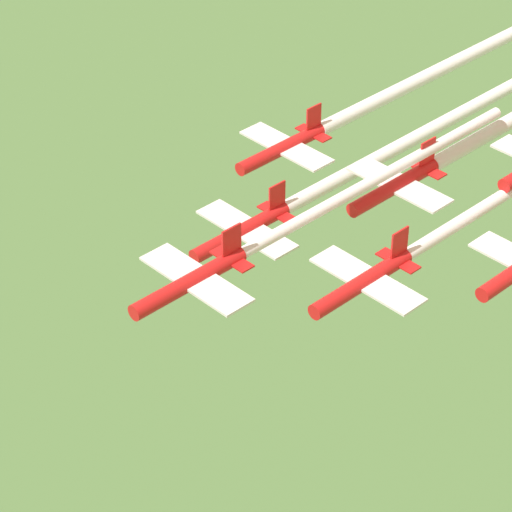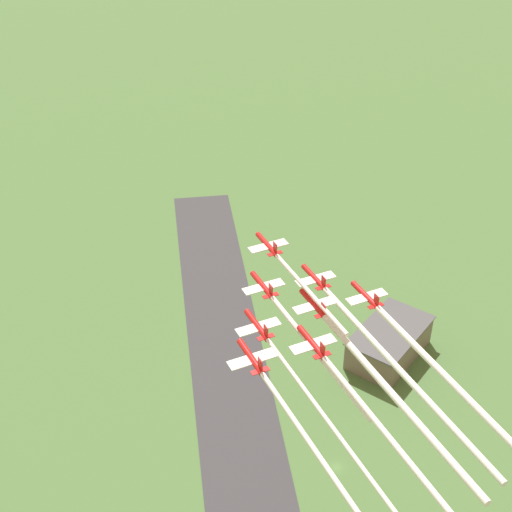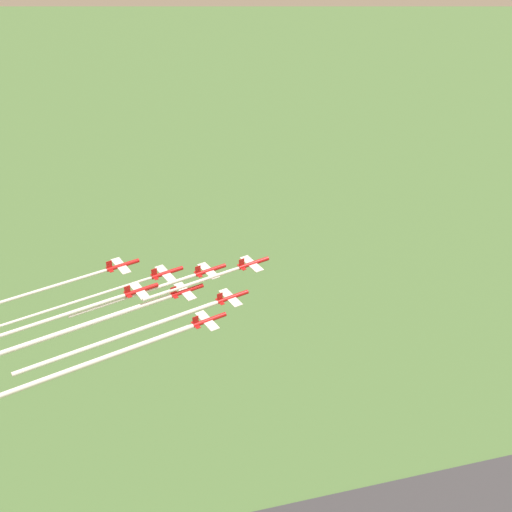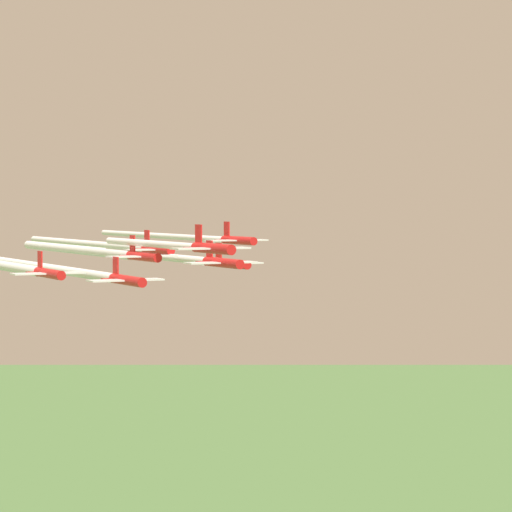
{
  "view_description": "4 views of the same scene",
  "coord_description": "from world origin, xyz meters",
  "px_view_note": "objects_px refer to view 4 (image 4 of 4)",
  "views": [
    {
      "loc": [
        76.28,
        -55.11,
        175.4
      ],
      "look_at": [
        55.38,
        8.81,
        127.05
      ],
      "focal_mm": 85.0,
      "sensor_mm": 36.0,
      "label": 1
    },
    {
      "loc": [
        157.87,
        80.53,
        211.47
      ],
      "look_at": [
        52.85,
        2.13,
        123.44
      ],
      "focal_mm": 50.0,
      "sensor_mm": 36.0,
      "label": 2
    },
    {
      "loc": [
        -32.3,
        148.38,
        233.93
      ],
      "look_at": [
        53.7,
        0.49,
        126.63
      ],
      "focal_mm": 50.0,
      "sensor_mm": 36.0,
      "label": 3
    },
    {
      "loc": [
        -54.59,
        -76.25,
        131.79
      ],
      "look_at": [
        54.88,
        0.7,
        126.19
      ],
      "focal_mm": 85.0,
      "sensor_mm": 36.0,
      "label": 4
    }
  ],
  "objects_px": {
    "jet_0": "(212,248)",
    "jet_5": "(48,273)",
    "jet_2": "(126,280)",
    "jet_3": "(230,263)",
    "jet_6": "(237,240)",
    "jet_7": "(156,249)",
    "jet_4": "(143,256)",
    "jet_1": "(222,262)"
  },
  "relations": [
    {
      "from": "jet_0",
      "to": "jet_5",
      "type": "xyz_separation_m",
      "value": [
        -1.0,
        24.18,
        -3.52
      ]
    },
    {
      "from": "jet_2",
      "to": "jet_3",
      "type": "bearing_deg",
      "value": -150.46
    },
    {
      "from": "jet_6",
      "to": "jet_7",
      "type": "distance_m",
      "value": 12.32
    },
    {
      "from": "jet_0",
      "to": "jet_3",
      "type": "relative_size",
      "value": 1.0
    },
    {
      "from": "jet_3",
      "to": "jet_5",
      "type": "bearing_deg",
      "value": 0.0
    },
    {
      "from": "jet_4",
      "to": "jet_6",
      "type": "distance_m",
      "value": 21.21
    },
    {
      "from": "jet_0",
      "to": "jet_1",
      "type": "relative_size",
      "value": 1.0
    },
    {
      "from": "jet_5",
      "to": "jet_0",
      "type": "bearing_deg",
      "value": 120.47
    },
    {
      "from": "jet_1",
      "to": "jet_3",
      "type": "relative_size",
      "value": 1.0
    },
    {
      "from": "jet_4",
      "to": "jet_5",
      "type": "distance_m",
      "value": 12.41
    },
    {
      "from": "jet_2",
      "to": "jet_7",
      "type": "height_order",
      "value": "jet_7"
    },
    {
      "from": "jet_0",
      "to": "jet_4",
      "type": "height_order",
      "value": "jet_0"
    },
    {
      "from": "jet_0",
      "to": "jet_7",
      "type": "relative_size",
      "value": 1.0
    },
    {
      "from": "jet_0",
      "to": "jet_7",
      "type": "xyz_separation_m",
      "value": [
        20.15,
        24.72,
        -1.26
      ]
    },
    {
      "from": "jet_5",
      "to": "jet_1",
      "type": "bearing_deg",
      "value": 150.46
    },
    {
      "from": "jet_6",
      "to": "jet_7",
      "type": "bearing_deg",
      "value": 0.0
    },
    {
      "from": "jet_6",
      "to": "jet_7",
      "type": "height_order",
      "value": "jet_6"
    },
    {
      "from": "jet_3",
      "to": "jet_7",
      "type": "xyz_separation_m",
      "value": [
        -0.5,
        12.09,
        1.57
      ]
    },
    {
      "from": "jet_1",
      "to": "jet_6",
      "type": "distance_m",
      "value": 24.28
    },
    {
      "from": "jet_4",
      "to": "jet_6",
      "type": "bearing_deg",
      "value": -150.46
    },
    {
      "from": "jet_0",
      "to": "jet_1",
      "type": "height_order",
      "value": "jet_0"
    },
    {
      "from": "jet_2",
      "to": "jet_4",
      "type": "relative_size",
      "value": 1.0
    },
    {
      "from": "jet_4",
      "to": "jet_7",
      "type": "relative_size",
      "value": 1.0
    },
    {
      "from": "jet_7",
      "to": "jet_3",
      "type": "bearing_deg",
      "value": 120.47
    },
    {
      "from": "jet_3",
      "to": "jet_6",
      "type": "bearing_deg",
      "value": -120.47
    },
    {
      "from": "jet_0",
      "to": "jet_5",
      "type": "height_order",
      "value": "jet_0"
    },
    {
      "from": "jet_3",
      "to": "jet_2",
      "type": "bearing_deg",
      "value": 29.54
    },
    {
      "from": "jet_6",
      "to": "jet_1",
      "type": "bearing_deg",
      "value": 59.53
    },
    {
      "from": "jet_2",
      "to": "jet_7",
      "type": "bearing_deg",
      "value": -120.47
    },
    {
      "from": "jet_0",
      "to": "jet_2",
      "type": "distance_m",
      "value": 12.73
    },
    {
      "from": "jet_3",
      "to": "jet_6",
      "type": "distance_m",
      "value": 12.39
    },
    {
      "from": "jet_6",
      "to": "jet_2",
      "type": "bearing_deg",
      "value": 40.36
    },
    {
      "from": "jet_2",
      "to": "jet_6",
      "type": "distance_m",
      "value": 32.43
    },
    {
      "from": "jet_3",
      "to": "jet_4",
      "type": "xyz_separation_m",
      "value": [
        -10.83,
        5.78,
        1.15
      ]
    },
    {
      "from": "jet_4",
      "to": "jet_5",
      "type": "bearing_deg",
      "value": 0.0
    },
    {
      "from": "jet_5",
      "to": "jet_7",
      "type": "bearing_deg",
      "value": -150.46
    },
    {
      "from": "jet_3",
      "to": "jet_4",
      "type": "height_order",
      "value": "jet_4"
    },
    {
      "from": "jet_4",
      "to": "jet_5",
      "type": "xyz_separation_m",
      "value": [
        -10.83,
        5.78,
        -1.84
      ]
    },
    {
      "from": "jet_4",
      "to": "jet_0",
      "type": "bearing_deg",
      "value": 90.0
    },
    {
      "from": "jet_2",
      "to": "jet_5",
      "type": "height_order",
      "value": "jet_5"
    },
    {
      "from": "jet_3",
      "to": "jet_7",
      "type": "height_order",
      "value": "jet_7"
    },
    {
      "from": "jet_2",
      "to": "jet_0",
      "type": "bearing_deg",
      "value": 120.47
    }
  ]
}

